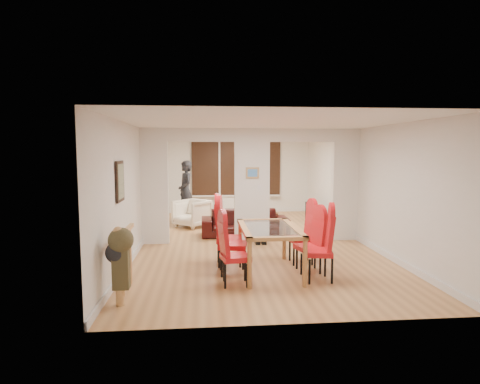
{
  "coord_description": "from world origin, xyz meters",
  "views": [
    {
      "loc": [
        -1.1,
        -9.1,
        2.1
      ],
      "look_at": [
        -0.22,
        0.6,
        1.09
      ],
      "focal_mm": 30.0,
      "sensor_mm": 36.0,
      "label": 1
    }
  ],
  "objects": [
    {
      "name": "shoes",
      "position": [
        0.17,
        -0.28,
        0.05
      ],
      "size": [
        0.24,
        0.26,
        0.1
      ],
      "primitive_type": null,
      "color": "black",
      "rests_on": "floor"
    },
    {
      "name": "bay_window_blinds",
      "position": [
        0.0,
        4.44,
        1.5
      ],
      "size": [
        3.0,
        0.08,
        1.8
      ],
      "primitive_type": "cube",
      "color": "black",
      "rests_on": "room_walls"
    },
    {
      "name": "coffee_table",
      "position": [
        0.53,
        2.71,
        0.13
      ],
      "size": [
        1.2,
        0.81,
        0.25
      ],
      "primitive_type": null,
      "rotation": [
        0.0,
        0.0,
        -0.25
      ],
      "color": "#361E12",
      "rests_on": "floor"
    },
    {
      "name": "sofa",
      "position": [
        -0.09,
        0.7,
        0.31
      ],
      "size": [
        2.15,
        0.84,
        0.63
      ],
      "primitive_type": "imported",
      "rotation": [
        0.0,
        0.0,
        0.0
      ],
      "color": "black",
      "rests_on": "floor"
    },
    {
      "name": "dining_chair_la",
      "position": [
        -0.62,
        -2.99,
        0.52
      ],
      "size": [
        0.49,
        0.49,
        1.05
      ],
      "primitive_type": null,
      "rotation": [
        0.0,
        0.0,
        0.19
      ],
      "color": "red",
      "rests_on": "floor"
    },
    {
      "name": "dining_chair_lb",
      "position": [
        -0.62,
        -2.41,
        0.59
      ],
      "size": [
        0.54,
        0.54,
        1.18
      ],
      "primitive_type": null,
      "rotation": [
        0.0,
        0.0,
        -0.15
      ],
      "color": "red",
      "rests_on": "floor"
    },
    {
      "name": "room_walls",
      "position": [
        0.0,
        0.0,
        1.3
      ],
      "size": [
        5.0,
        9.0,
        2.6
      ],
      "primitive_type": null,
      "color": "silver",
      "rests_on": "floor"
    },
    {
      "name": "pillar_photo",
      "position": [
        0.0,
        -0.1,
        1.6
      ],
      "size": [
        0.3,
        0.03,
        0.25
      ],
      "primitive_type": "cube",
      "color": "#4C8CD8",
      "rests_on": "divider_wall"
    },
    {
      "name": "person",
      "position": [
        -1.64,
        2.71,
        0.91
      ],
      "size": [
        0.76,
        0.61,
        1.82
      ],
      "primitive_type": "imported",
      "rotation": [
        0.0,
        0.0,
        -1.27
      ],
      "color": "black",
      "rests_on": "floor"
    },
    {
      "name": "television",
      "position": [
        2.0,
        2.49,
        0.26
      ],
      "size": [
        0.93,
        0.22,
        0.53
      ],
      "primitive_type": "imported",
      "rotation": [
        0.0,
        0.0,
        1.68
      ],
      "color": "black",
      "rests_on": "floor"
    },
    {
      "name": "divider_wall",
      "position": [
        0.0,
        0.0,
        1.3
      ],
      "size": [
        5.0,
        0.18,
        2.6
      ],
      "primitive_type": "cube",
      "color": "white",
      "rests_on": "floor"
    },
    {
      "name": "wall_poster",
      "position": [
        -2.47,
        -2.4,
        1.6
      ],
      "size": [
        0.04,
        0.52,
        0.67
      ],
      "primitive_type": "cube",
      "color": "gray",
      "rests_on": "room_walls"
    },
    {
      "name": "dining_chair_rb",
      "position": [
        0.7,
        -2.42,
        0.51
      ],
      "size": [
        0.5,
        0.5,
        1.02
      ],
      "primitive_type": null,
      "rotation": [
        0.0,
        0.0,
        0.25
      ],
      "color": "red",
      "rests_on": "floor"
    },
    {
      "name": "bowl",
      "position": [
        0.7,
        2.6,
        0.28
      ],
      "size": [
        0.22,
        0.22,
        0.05
      ],
      "primitive_type": "imported",
      "color": "#361E12",
      "rests_on": "coffee_table"
    },
    {
      "name": "dining_chair_ra",
      "position": [
        0.73,
        -2.91,
        0.55
      ],
      "size": [
        0.52,
        0.52,
        1.11
      ],
      "primitive_type": null,
      "rotation": [
        0.0,
        0.0,
        -0.2
      ],
      "color": "red",
      "rests_on": "floor"
    },
    {
      "name": "bottle",
      "position": [
        0.65,
        2.78,
        0.39
      ],
      "size": [
        0.07,
        0.07,
        0.28
      ],
      "primitive_type": "cylinder",
      "color": "#143F19",
      "rests_on": "coffee_table"
    },
    {
      "name": "radiator",
      "position": [
        0.0,
        4.4,
        0.3
      ],
      "size": [
        1.4,
        0.08,
        0.5
      ],
      "primitive_type": "cube",
      "color": "white",
      "rests_on": "floor"
    },
    {
      "name": "armchair",
      "position": [
        -1.44,
        1.94,
        0.38
      ],
      "size": [
        1.15,
        1.15,
        0.75
      ],
      "primitive_type": "imported",
      "rotation": [
        0.0,
        0.0,
        -0.73
      ],
      "color": "#F1E4CC",
      "rests_on": "floor"
    },
    {
      "name": "dining_table",
      "position": [
        0.01,
        -2.4,
        0.4
      ],
      "size": [
        0.96,
        1.71,
        0.8
      ],
      "primitive_type": null,
      "color": "#B87D44",
      "rests_on": "floor"
    },
    {
      "name": "floor",
      "position": [
        0.0,
        0.0,
        0.0
      ],
      "size": [
        5.0,
        9.0,
        0.01
      ],
      "primitive_type": "cube",
      "color": "#BE844C",
      "rests_on": "ground"
    },
    {
      "name": "stair_newel",
      "position": [
        -2.25,
        -3.2,
        0.55
      ],
      "size": [
        0.4,
        1.2,
        1.1
      ],
      "primitive_type": null,
      "color": "tan",
      "rests_on": "floor"
    },
    {
      "name": "dining_chair_rc",
      "position": [
        0.7,
        -1.88,
        0.53
      ],
      "size": [
        0.49,
        0.49,
        1.06
      ],
      "primitive_type": null,
      "rotation": [
        0.0,
        0.0,
        0.17
      ],
      "color": "red",
      "rests_on": "floor"
    },
    {
      "name": "dining_chair_lc",
      "position": [
        -0.65,
        -1.89,
        0.58
      ],
      "size": [
        0.48,
        0.48,
        1.16
      ],
      "primitive_type": null,
      "rotation": [
        0.0,
        0.0,
        -0.05
      ],
      "color": "red",
      "rests_on": "floor"
    },
    {
      "name": "pendant_light",
      "position": [
        0.3,
        3.3,
        2.15
      ],
      "size": [
        0.36,
        0.36,
        0.36
      ],
      "primitive_type": "sphere",
      "color": "orange",
      "rests_on": "room_walls"
    }
  ]
}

